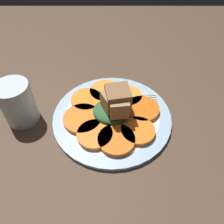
{
  "coord_description": "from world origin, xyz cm",
  "views": [
    {
      "loc": [
        -0.01,
        31.42,
        39.06
      ],
      "look_at": [
        0.0,
        0.0,
        4.1
      ],
      "focal_mm": 35.0,
      "sensor_mm": 36.0,
      "label": 1
    }
  ],
  "objects": [
    {
      "name": "carrot_slice_0",
      "position": [
        -3.53,
        -5.47,
        3.6
      ],
      "size": [
        6.91,
        6.91,
        0.99
      ],
      "primitive_type": "cylinder",
      "color": "orange",
      "rests_on": "plate"
    },
    {
      "name": "table_slab",
      "position": [
        0.0,
        0.0,
        1.0
      ],
      "size": [
        120.0,
        120.0,
        2.0
      ],
      "primitive_type": "cube",
      "color": "#4C3828",
      "rests_on": "ground"
    },
    {
      "name": "water_glass",
      "position": [
        19.52,
        0.05,
        6.76
      ],
      "size": [
        6.9,
        6.9,
        9.52
      ],
      "color": "silver",
      "rests_on": "table_slab"
    },
    {
      "name": "fork",
      "position": [
        -1.54,
        -5.4,
        3.3
      ],
      "size": [
        18.69,
        2.46,
        0.4
      ],
      "rotation": [
        0.0,
        0.0,
        -0.02
      ],
      "color": "silver",
      "rests_on": "plate"
    },
    {
      "name": "carrot_slice_2",
      "position": [
        5.89,
        -4.23,
        3.6
      ],
      "size": [
        7.1,
        7.1,
        0.99
      ],
      "primitive_type": "cylinder",
      "color": "orange",
      "rests_on": "plate"
    },
    {
      "name": "center_pile",
      "position": [
        -0.52,
        0.19,
        6.4
      ],
      "size": [
        8.24,
        7.42,
        7.41
      ],
      "color": "#2D6033",
      "rests_on": "plate"
    },
    {
      "name": "carrot_slice_6",
      "position": [
        -5.25,
        4.7,
        3.6
      ],
      "size": [
        6.95,
        6.95,
        0.99
      ],
      "primitive_type": "cylinder",
      "color": "orange",
      "rests_on": "plate"
    },
    {
      "name": "carrot_slice_4",
      "position": [
        3.45,
        5.6,
        3.6
      ],
      "size": [
        7.21,
        7.21,
        0.99
      ],
      "primitive_type": "cylinder",
      "color": "orange",
      "rests_on": "plate"
    },
    {
      "name": "carrot_slice_3",
      "position": [
        6.31,
        1.47,
        3.6
      ],
      "size": [
        8.18,
        8.18,
        0.99
      ],
      "primitive_type": "cylinder",
      "color": "orange",
      "rests_on": "plate"
    },
    {
      "name": "carrot_slice_1",
      "position": [
        1.52,
        -7.06,
        3.6
      ],
      "size": [
        7.56,
        7.56,
        0.99
      ],
      "primitive_type": "cylinder",
      "color": "orange",
      "rests_on": "plate"
    },
    {
      "name": "plate",
      "position": [
        0.0,
        0.0,
        2.52
      ],
      "size": [
        25.84,
        25.84,
        1.05
      ],
      "color": "#99B7D1",
      "rests_on": "table_slab"
    },
    {
      "name": "carrot_slice_7",
      "position": [
        -6.67,
        -1.34,
        3.6
      ],
      "size": [
        7.55,
        7.55,
        0.99
      ],
      "primitive_type": "cylinder",
      "color": "#D35E11",
      "rests_on": "plate"
    },
    {
      "name": "carrot_slice_5",
      "position": [
        -0.85,
        6.86,
        3.6
      ],
      "size": [
        7.42,
        7.42,
        0.99
      ],
      "primitive_type": "cylinder",
      "color": "orange",
      "rests_on": "plate"
    }
  ]
}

